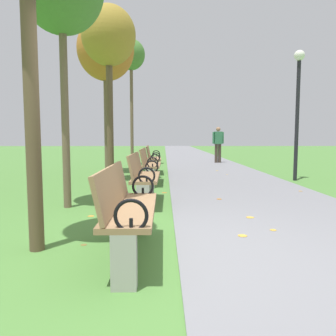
{
  "coord_description": "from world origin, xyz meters",
  "views": [
    {
      "loc": [
        -0.14,
        -3.29,
        1.19
      ],
      "look_at": [
        -0.05,
        3.49,
        0.55
      ],
      "focal_mm": 35.3,
      "sensor_mm": 36.0,
      "label": 1
    }
  ],
  "objects": [
    {
      "name": "park_bench_4",
      "position": [
        -0.5,
        7.53,
        0.49
      ],
      "size": [
        0.5,
        1.61,
        0.9
      ],
      "color": "#93704C",
      "rests_on": "ground"
    },
    {
      "name": "ground_plane",
      "position": [
        0.0,
        0.0,
        0.0
      ],
      "size": [
        80.0,
        80.0,
        0.0
      ],
      "primitive_type": "plane",
      "color": "#4C7F38"
    },
    {
      "name": "park_bench_2",
      "position": [
        -0.5,
        2.55,
        0.49
      ],
      "size": [
        0.5,
        1.61,
        0.9
      ],
      "color": "#93704C",
      "rests_on": "ground"
    },
    {
      "name": "scattered_leaves",
      "position": [
        -0.04,
        2.64,
        0.01
      ],
      "size": [
        5.31,
        10.21,
        0.02
      ],
      "color": "#AD6B23",
      "rests_on": "ground"
    },
    {
      "name": "pedestrian_walking",
      "position": [
        2.33,
        11.72,
        0.93
      ],
      "size": [
        0.53,
        0.27,
        1.62
      ],
      "color": "#3D3328",
      "rests_on": "paved_walkway"
    },
    {
      "name": "tree_3",
      "position": [
        -1.55,
        5.5,
        3.73
      ],
      "size": [
        1.39,
        1.39,
        4.56
      ],
      "color": "brown",
      "rests_on": "ground"
    },
    {
      "name": "paved_walkway",
      "position": [
        1.58,
        18.0,
        0.01
      ],
      "size": [
        3.16,
        44.0,
        0.02
      ],
      "primitive_type": "cube",
      "color": "slate",
      "rests_on": "ground"
    },
    {
      "name": "lamp_post",
      "position": [
        3.46,
        5.64,
        2.31
      ],
      "size": [
        0.28,
        0.28,
        3.48
      ],
      "color": "black",
      "rests_on": "ground"
    },
    {
      "name": "park_bench_1",
      "position": [
        -0.5,
        -0.05,
        0.49
      ],
      "size": [
        0.48,
        1.6,
        0.9
      ],
      "color": "#93704C",
      "rests_on": "ground"
    },
    {
      "name": "tree_5",
      "position": [
        -1.47,
        10.57,
        4.43
      ],
      "size": [
        1.13,
        1.13,
        5.16
      ],
      "color": "brown",
      "rests_on": "ground"
    },
    {
      "name": "park_bench_3",
      "position": [
        -0.5,
        5.11,
        0.49
      ],
      "size": [
        0.49,
        1.61,
        0.9
      ],
      "color": "#93704C",
      "rests_on": "ground"
    },
    {
      "name": "tree_4",
      "position": [
        -1.99,
        7.59,
        3.95
      ],
      "size": [
        1.81,
        1.81,
        4.98
      ],
      "color": "brown",
      "rests_on": "ground"
    }
  ]
}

